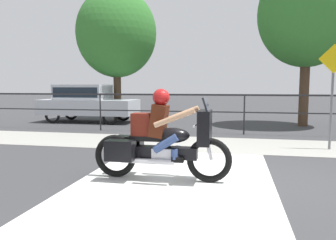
# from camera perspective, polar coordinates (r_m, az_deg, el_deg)

# --- Properties ---
(ground_plane) EXTENTS (120.00, 120.00, 0.00)m
(ground_plane) POSITION_cam_1_polar(r_m,az_deg,el_deg) (5.84, 14.29, -10.26)
(ground_plane) COLOR #38383A
(sidewalk_band) EXTENTS (44.00, 2.40, 0.01)m
(sidewalk_band) POSITION_cam_1_polar(r_m,az_deg,el_deg) (9.15, 13.35, -4.32)
(sidewalk_band) COLOR #99968E
(sidewalk_band) RESTS_ON ground
(crosswalk_band) EXTENTS (3.25, 6.00, 0.01)m
(crosswalk_band) POSITION_cam_1_polar(r_m,az_deg,el_deg) (5.72, 1.41, -10.37)
(crosswalk_band) COLOR silver
(crosswalk_band) RESTS_ON ground
(fence_railing) EXTENTS (36.00, 0.05, 1.34)m
(fence_railing) POSITION_cam_1_polar(r_m,az_deg,el_deg) (11.13, 13.17, 2.91)
(fence_railing) COLOR #232326
(fence_railing) RESTS_ON ground
(motorcycle) EXTENTS (2.41, 0.76, 1.57)m
(motorcycle) POSITION_cam_1_polar(r_m,az_deg,el_deg) (5.60, -1.32, -3.47)
(motorcycle) COLOR black
(motorcycle) RESTS_ON ground
(parked_car) EXTENTS (4.26, 1.78, 1.67)m
(parked_car) POSITION_cam_1_polar(r_m,az_deg,el_deg) (15.05, -13.99, 3.25)
(parked_car) COLOR #B7BCC4
(parked_car) RESTS_ON ground
(street_sign) EXTENTS (0.72, 0.06, 2.64)m
(street_sign) POSITION_cam_1_polar(r_m,az_deg,el_deg) (9.16, 26.75, 5.61)
(street_sign) COLOR slate
(street_sign) RESTS_ON ground
(tree_behind_sign) EXTENTS (3.80, 3.80, 6.53)m
(tree_behind_sign) POSITION_cam_1_polar(r_m,az_deg,el_deg) (14.49, 23.10, 16.66)
(tree_behind_sign) COLOR #473323
(tree_behind_sign) RESTS_ON ground
(tree_behind_car) EXTENTS (3.71, 3.71, 6.10)m
(tree_behind_car) POSITION_cam_1_polar(r_m,az_deg,el_deg) (15.93, -8.96, 14.64)
(tree_behind_car) COLOR #473323
(tree_behind_car) RESTS_ON ground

